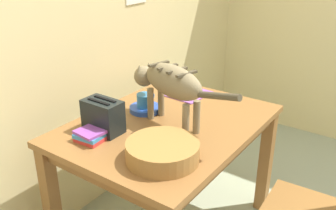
% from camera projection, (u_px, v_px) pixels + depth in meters
% --- Properties ---
extents(wall_rear, '(4.44, 0.11, 2.50)m').
position_uv_depth(wall_rear, '(65.00, 16.00, 2.07)').
color(wall_rear, '#DAC587').
rests_on(wall_rear, ground_plane).
extents(dining_table, '(1.16, 0.87, 0.74)m').
position_uv_depth(dining_table, '(168.00, 137.00, 2.06)').
color(dining_table, brown).
rests_on(dining_table, ground_plane).
extents(cat, '(0.24, 0.72, 0.33)m').
position_uv_depth(cat, '(169.00, 83.00, 1.91)').
color(cat, olive).
rests_on(cat, dining_table).
extents(saucer_bowl, '(0.18, 0.18, 0.03)m').
position_uv_depth(saucer_bowl, '(145.00, 109.00, 2.15)').
color(saucer_bowl, '#274CB0').
rests_on(saucer_bowl, dining_table).
extents(coffee_mug, '(0.13, 0.09, 0.08)m').
position_uv_depth(coffee_mug, '(145.00, 100.00, 2.13)').
color(coffee_mug, '#2F7BBA').
rests_on(coffee_mug, saucer_bowl).
extents(magazine, '(0.26, 0.24, 0.01)m').
position_uv_depth(magazine, '(188.00, 94.00, 2.39)').
color(magazine, '#884DA1').
rests_on(magazine, dining_table).
extents(book_stack, '(0.20, 0.15, 0.05)m').
position_uv_depth(book_stack, '(95.00, 133.00, 1.85)').
color(book_stack, red).
rests_on(book_stack, dining_table).
extents(wicker_basket, '(0.33, 0.33, 0.09)m').
position_uv_depth(wicker_basket, '(163.00, 151.00, 1.65)').
color(wicker_basket, olive).
rests_on(wicker_basket, dining_table).
extents(toaster, '(0.12, 0.20, 0.18)m').
position_uv_depth(toaster, '(103.00, 116.00, 1.89)').
color(toaster, black).
rests_on(toaster, dining_table).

